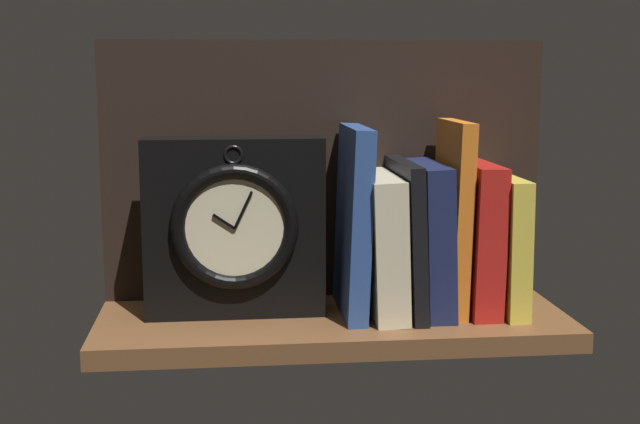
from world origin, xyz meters
TOP-DOWN VIEW (x-y plane):
  - ground_plane at (0.00, 0.00)cm, footprint 59.91×22.06cm
  - back_panel at (0.00, 10.43)cm, footprint 59.91×1.20cm
  - book_blue_modern at (2.71, 1.39)cm, footprint 3.40×15.30cm
  - book_cream_twain at (6.35, 1.39)cm, footprint 4.82×16.87cm
  - book_black_skeptic at (9.63, 1.39)cm, footprint 2.77×16.82cm
  - book_navy_bierce at (12.60, 1.39)cm, footprint 4.30×15.24cm
  - book_orange_pandolfini at (15.67, 1.39)cm, footprint 2.61×12.88cm
  - book_red_requiem at (18.84, 1.39)cm, footprint 4.05×14.92cm
  - book_yellow_seinlanguage at (22.39, 1.39)cm, footprint 2.96×16.30cm
  - framed_clock at (-12.41, 1.68)cm, footprint 22.71×7.40cm

SIDE VIEW (x-z plane):
  - ground_plane at x=0.00cm, z-range -2.50..0.00cm
  - book_yellow_seinlanguage at x=22.39cm, z-range -0.02..17.59cm
  - book_cream_twain at x=6.35cm, z-range -0.07..17.92cm
  - book_red_requiem at x=18.84cm, z-range -0.03..19.26cm
  - book_navy_bierce at x=12.60cm, z-range -0.06..19.31cm
  - book_black_skeptic at x=9.63cm, z-range -0.03..19.60cm
  - framed_clock at x=-12.41cm, z-range 0.09..22.80cm
  - book_blue_modern at x=2.71cm, z-range -0.04..24.05cm
  - book_orange_pandolfini at x=15.67cm, z-range -0.02..24.68cm
  - back_panel at x=0.00cm, z-range 0.00..34.96cm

